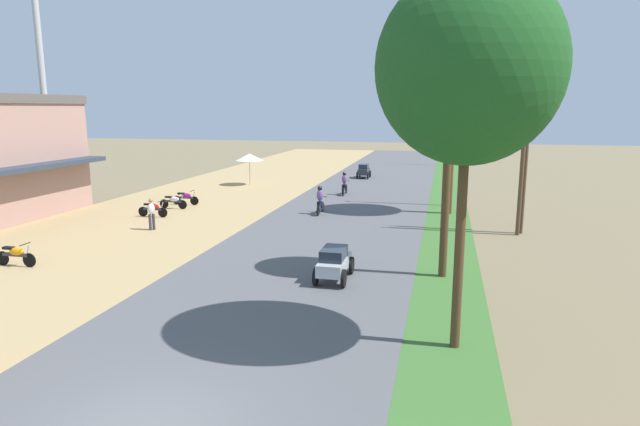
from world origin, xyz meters
TOP-DOWN VIEW (x-y plane):
  - parked_motorbike_nearest at (-10.79, 8.87)m, footprint 1.80×0.54m
  - parked_motorbike_second at (-10.63, 18.83)m, footprint 1.80×0.54m
  - parked_motorbike_third at (-10.73, 21.41)m, footprint 1.80×0.54m
  - parked_motorbike_fourth at (-10.65, 22.85)m, footprint 1.80×0.54m
  - vendor_umbrella at (-9.79, 32.22)m, footprint 2.20×2.20m
  - pedestrian_on_shoulder at (-8.96, 15.83)m, footprint 0.42×0.43m
  - median_tree_nearest at (5.84, 5.34)m, footprint 4.43×4.43m
  - median_tree_second at (5.48, 11.37)m, footprint 2.88×2.88m
  - median_tree_third at (5.73, 23.74)m, footprint 4.08×4.08m
  - streetlamp_near at (5.80, 26.35)m, footprint 3.16×0.20m
  - streetlamp_mid at (5.80, 51.21)m, footprint 3.16×0.20m
  - utility_pole_near at (9.04, 19.12)m, footprint 1.80×0.20m
  - utility_pole_far at (9.25, 19.55)m, footprint 1.80×0.20m
  - car_sedan_silver at (1.68, 10.00)m, footprint 1.10×2.26m
  - car_hatchback_charcoal at (-1.50, 38.52)m, footprint 1.04×2.00m
  - motorbike_ahead_second at (-1.56, 21.76)m, footprint 0.54×1.80m
  - motorbike_ahead_third at (-1.45, 29.00)m, footprint 0.54×1.80m

SIDE VIEW (x-z plane):
  - parked_motorbike_nearest at x=-10.79m, z-range 0.08..1.02m
  - parked_motorbike_second at x=-10.63m, z-range 0.08..1.02m
  - parked_motorbike_third at x=-10.73m, z-range 0.08..1.02m
  - parked_motorbike_fourth at x=-10.65m, z-range 0.08..1.02m
  - car_sedan_silver at x=1.68m, z-range 0.15..1.34m
  - car_hatchback_charcoal at x=-1.50m, z-range 0.13..1.36m
  - motorbike_ahead_second at x=-1.56m, z-range 0.03..1.69m
  - motorbike_ahead_third at x=-1.45m, z-range 0.03..1.69m
  - pedestrian_on_shoulder at x=-8.96m, z-range 0.15..1.77m
  - vendor_umbrella at x=-9.79m, z-range 1.05..3.57m
  - streetlamp_near at x=5.80m, z-range 0.64..7.69m
  - utility_pole_far at x=9.25m, z-range 0.19..8.22m
  - streetlamp_mid at x=5.80m, z-range 0.65..7.88m
  - utility_pole_near at x=9.04m, z-range 0.19..8.48m
  - median_tree_third at x=5.73m, z-range 2.48..11.63m
  - median_tree_nearest at x=5.84m, z-range 2.41..11.78m
  - median_tree_second at x=5.48m, z-range 2.82..11.51m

